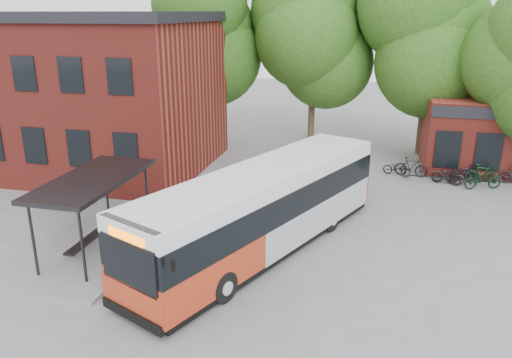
% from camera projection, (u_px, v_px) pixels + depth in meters
% --- Properties ---
extents(ground, '(100.00, 100.00, 0.00)m').
position_uv_depth(ground, '(223.00, 251.00, 18.60)').
color(ground, slate).
extents(station_building, '(18.40, 10.40, 8.50)m').
position_uv_depth(station_building, '(50.00, 90.00, 28.44)').
color(station_building, maroon).
rests_on(station_building, ground).
extents(bus_shelter, '(3.60, 7.00, 2.90)m').
position_uv_depth(bus_shelter, '(96.00, 214.00, 18.23)').
color(bus_shelter, '#262629').
rests_on(bus_shelter, ground).
extents(bike_rail, '(5.20, 0.10, 0.38)m').
position_uv_depth(bike_rail, '(452.00, 181.00, 25.69)').
color(bike_rail, '#262629').
rests_on(bike_rail, ground).
extents(tree_0, '(7.92, 7.92, 11.00)m').
position_uv_depth(tree_0, '(206.00, 59.00, 32.93)').
color(tree_0, '#255015').
rests_on(tree_0, ground).
extents(tree_1, '(7.92, 7.92, 10.40)m').
position_uv_depth(tree_1, '(313.00, 65.00, 32.39)').
color(tree_1, '#255015').
rests_on(tree_1, ground).
extents(tree_2, '(7.92, 7.92, 11.00)m').
position_uv_depth(tree_2, '(428.00, 64.00, 29.81)').
color(tree_2, '#255015').
rests_on(tree_2, ground).
extents(city_bus, '(7.43, 12.41, 3.15)m').
position_uv_depth(city_bus, '(263.00, 211.00, 18.21)').
color(city_bus, '#B73618').
rests_on(city_bus, ground).
extents(bicycle_0, '(1.64, 1.14, 0.82)m').
position_uv_depth(bicycle_0, '(397.00, 168.00, 27.05)').
color(bicycle_0, black).
rests_on(bicycle_0, ground).
extents(bicycle_1, '(1.83, 0.86, 1.06)m').
position_uv_depth(bicycle_1, '(411.00, 167.00, 26.92)').
color(bicycle_1, black).
rests_on(bicycle_1, ground).
extents(bicycle_2, '(1.72, 1.02, 0.85)m').
position_uv_depth(bicycle_2, '(448.00, 175.00, 25.89)').
color(bicycle_2, '#332E25').
rests_on(bicycle_2, ground).
extents(bicycle_3, '(1.57, 0.91, 0.91)m').
position_uv_depth(bicycle_3, '(446.00, 176.00, 25.68)').
color(bicycle_3, black).
rests_on(bicycle_3, ground).
extents(bicycle_4, '(1.84, 0.97, 0.92)m').
position_uv_depth(bicycle_4, '(462.00, 173.00, 26.20)').
color(bicycle_4, black).
rests_on(bicycle_4, ground).
extents(bicycle_5, '(1.68, 1.04, 0.98)m').
position_uv_depth(bicycle_5, '(462.00, 174.00, 25.84)').
color(bicycle_5, black).
rests_on(bicycle_5, ground).
extents(bicycle_6, '(2.03, 1.29, 1.01)m').
position_uv_depth(bicycle_6, '(483.00, 179.00, 24.98)').
color(bicycle_6, black).
rests_on(bicycle_6, ground).
extents(bicycle_7, '(1.65, 0.60, 0.97)m').
position_uv_depth(bicycle_7, '(482.00, 173.00, 25.99)').
color(bicycle_7, '#15441F').
rests_on(bicycle_7, ground).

